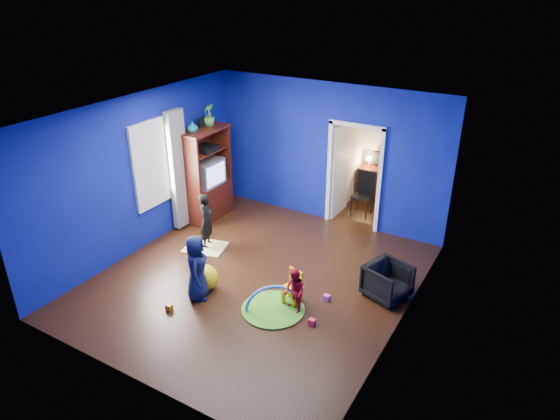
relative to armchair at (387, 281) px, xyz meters
The scene contains 32 objects.
floor 2.22m from the armchair, 162.77° to the right, with size 5.00×5.50×0.01m, color black.
ceiling 3.41m from the armchair, 162.77° to the right, with size 5.00×5.50×0.01m, color white.
wall_back 3.19m from the armchair, 135.02° to the left, with size 5.00×0.02×2.90m, color navy.
wall_front 4.16m from the armchair, 121.69° to the right, with size 5.00×0.02×2.90m, color navy.
wall_left 4.79m from the armchair, behind, with size 0.02×5.50×2.90m, color navy.
wall_right 1.39m from the armchair, 58.44° to the right, with size 0.02×5.50×2.90m, color navy.
alcove 3.47m from the armchair, 116.77° to the left, with size 1.00×1.75×2.50m, color silver, non-canonical shape.
armchair is the anchor object (origin of this frame).
child_black 3.53m from the armchair, behind, with size 0.40×0.26×1.09m, color black.
child_navy 3.06m from the armchair, 149.39° to the right, with size 0.54×0.35×1.11m, color #0E1134.
toddler_red 1.57m from the armchair, 134.26° to the right, with size 0.37×0.29×0.76m, color red.
vase 4.71m from the armchair, behind, with size 0.21×0.21×0.22m, color #0C4B61.
potted_plant 4.84m from the armchair, 165.49° to the left, with size 0.25×0.25×0.44m, color green.
tv_armoire 4.47m from the armchair, 168.26° to the left, with size 0.58×1.14×1.96m, color #401C0A.
crt_tv 4.43m from the armchair, 168.15° to the left, with size 0.46×0.70×0.54m, color silver.
yellow_blanket 3.54m from the armchair, behind, with size 0.75×0.60×0.03m, color #F2E07A.
hopper_ball 2.97m from the armchair, 154.04° to the right, with size 0.44×0.44×0.44m, color yellow.
kid_chair 1.55m from the armchair, 143.45° to the right, with size 0.28×0.28×0.50m, color yellow.
play_mat 1.89m from the armchair, 138.52° to the right, with size 0.99×0.99×0.03m, color green.
toy_arch 1.89m from the armchair, 138.52° to the right, with size 0.88×0.88×0.05m, color #3F8CD8.
window_left 4.76m from the armchair, behind, with size 0.03×0.95×1.55m, color white.
curtain 4.58m from the armchair, behind, with size 0.14×0.42×2.40m, color slate.
doorway 2.69m from the armchair, 125.55° to the left, with size 1.16×0.10×2.10m, color white.
study_desk 3.91m from the armchair, 112.57° to the left, with size 0.88×0.44×0.75m, color #3D140A.
desk_monitor 4.07m from the armchair, 111.91° to the left, with size 0.40×0.05×0.32m, color black.
desk_lamp 4.13m from the armchair, 115.88° to the left, with size 0.14×0.14×0.14m, color #FFD88C.
folding_chair 3.05m from the armchair, 119.52° to the left, with size 0.40×0.40×0.92m, color black.
book_shelf 4.37m from the armchair, 111.97° to the left, with size 0.88×0.24×0.04m, color white.
toy_0 1.46m from the armchair, 119.55° to the right, with size 0.10×0.08×0.10m, color #F52842.
toy_1 0.32m from the armchair, 58.24° to the left, with size 0.11×0.11×0.11m, color #28B1E6.
toy_2 3.49m from the armchair, 143.72° to the right, with size 0.10×0.08×0.10m, color orange.
toy_3 1.01m from the armchair, 143.45° to the right, with size 0.10×0.08×0.10m, color #D750BC.
Camera 1 is at (4.01, -6.03, 4.78)m, focal length 32.00 mm.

